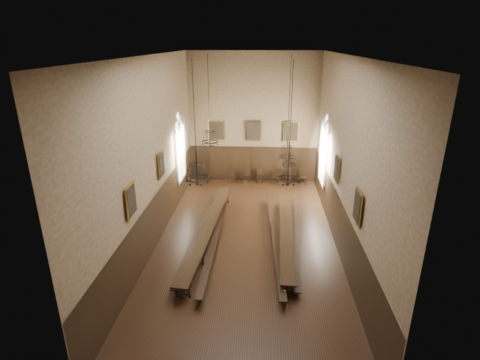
# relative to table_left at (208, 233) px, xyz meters

# --- Properties ---
(floor) EXTENTS (9.00, 18.00, 0.02)m
(floor) POSITION_rel_table_left_xyz_m (1.96, -0.13, -0.41)
(floor) COLOR black
(floor) RESTS_ON ground
(ceiling) EXTENTS (9.00, 18.00, 0.02)m
(ceiling) POSITION_rel_table_left_xyz_m (1.96, -0.13, 8.61)
(ceiling) COLOR black
(ceiling) RESTS_ON ground
(wall_back) EXTENTS (9.00, 0.02, 9.00)m
(wall_back) POSITION_rel_table_left_xyz_m (1.96, 8.88, 4.10)
(wall_back) COLOR #92755A
(wall_back) RESTS_ON ground
(wall_front) EXTENTS (9.00, 0.02, 9.00)m
(wall_front) POSITION_rel_table_left_xyz_m (1.96, -9.14, 4.10)
(wall_front) COLOR #92755A
(wall_front) RESTS_ON ground
(wall_left) EXTENTS (0.02, 18.00, 9.00)m
(wall_left) POSITION_rel_table_left_xyz_m (-2.55, -0.13, 4.10)
(wall_left) COLOR #92755A
(wall_left) RESTS_ON ground
(wall_right) EXTENTS (0.02, 18.00, 9.00)m
(wall_right) POSITION_rel_table_left_xyz_m (6.47, -0.13, 4.10)
(wall_right) COLOR #92755A
(wall_right) RESTS_ON ground
(wainscot_panelling) EXTENTS (9.00, 18.00, 2.50)m
(wainscot_panelling) POSITION_rel_table_left_xyz_m (1.96, -0.13, 0.85)
(wainscot_panelling) COLOR black
(wainscot_panelling) RESTS_ON floor
(table_left) EXTENTS (1.43, 10.32, 0.80)m
(table_left) POSITION_rel_table_left_xyz_m (0.00, 0.00, 0.00)
(table_left) COLOR black
(table_left) RESTS_ON floor
(table_right) EXTENTS (0.95, 9.23, 0.72)m
(table_right) POSITION_rel_table_left_xyz_m (3.97, 0.02, -0.04)
(table_right) COLOR black
(table_right) RESTS_ON floor
(bench_left_outer) EXTENTS (0.54, 9.58, 0.43)m
(bench_left_outer) POSITION_rel_table_left_xyz_m (-0.56, 0.00, -0.13)
(bench_left_outer) COLOR black
(bench_left_outer) RESTS_ON floor
(bench_left_inner) EXTENTS (0.38, 10.77, 0.48)m
(bench_left_inner) POSITION_rel_table_left_xyz_m (0.43, 0.01, -0.09)
(bench_left_inner) COLOR black
(bench_left_inner) RESTS_ON floor
(bench_right_inner) EXTENTS (0.73, 10.33, 0.46)m
(bench_right_inner) POSITION_rel_table_left_xyz_m (3.39, -0.08, -0.11)
(bench_right_inner) COLOR black
(bench_right_inner) RESTS_ON floor
(bench_right_outer) EXTENTS (0.90, 9.39, 0.42)m
(bench_right_outer) POSITION_rel_table_left_xyz_m (4.50, 0.08, -0.13)
(bench_right_outer) COLOR black
(bench_right_outer) RESTS_ON floor
(chair_0) EXTENTS (0.46, 0.46, 0.97)m
(chair_0) POSITION_rel_table_left_xyz_m (-1.43, 8.43, -0.11)
(chair_0) COLOR black
(chair_0) RESTS_ON floor
(chair_2) EXTENTS (0.50, 0.50, 0.90)m
(chair_2) POSITION_rel_table_left_xyz_m (0.42, 8.36, -0.13)
(chair_2) COLOR black
(chair_2) RESTS_ON floor
(chair_3) EXTENTS (0.53, 0.53, 0.99)m
(chair_3) POSITION_rel_table_left_xyz_m (1.54, 8.35, -0.10)
(chair_3) COLOR black
(chair_3) RESTS_ON floor
(chair_4) EXTENTS (0.48, 0.48, 0.99)m
(chair_4) POSITION_rel_table_left_xyz_m (2.51, 8.42, -0.10)
(chair_4) COLOR black
(chair_4) RESTS_ON floor
(chair_5) EXTENTS (0.52, 0.52, 0.92)m
(chair_5) POSITION_rel_table_left_xyz_m (3.54, 8.39, -0.12)
(chair_5) COLOR black
(chair_5) RESTS_ON floor
(chair_6) EXTENTS (0.43, 0.43, 0.90)m
(chair_6) POSITION_rel_table_left_xyz_m (4.54, 8.35, -0.13)
(chair_6) COLOR black
(chair_6) RESTS_ON floor
(chair_7) EXTENTS (0.50, 0.50, 1.04)m
(chair_7) POSITION_rel_table_left_xyz_m (5.54, 8.40, -0.09)
(chair_7) COLOR black
(chair_7) RESTS_ON floor
(chandelier_back_left) EXTENTS (0.89, 0.89, 4.71)m
(chandelier_back_left) POSITION_rel_table_left_xyz_m (-0.18, 2.79, 4.34)
(chandelier_back_left) COLOR black
(chandelier_back_left) RESTS_ON ceiling
(chandelier_back_right) EXTENTS (0.84, 0.84, 5.29)m
(chandelier_back_right) POSITION_rel_table_left_xyz_m (3.96, 2.17, 3.82)
(chandelier_back_right) COLOR black
(chandelier_back_right) RESTS_ON ceiling
(chandelier_front_left) EXTENTS (0.91, 0.91, 4.76)m
(chandelier_front_left) POSITION_rel_table_left_xyz_m (0.09, -2.83, 4.30)
(chandelier_front_left) COLOR black
(chandelier_front_left) RESTS_ON ceiling
(chandelier_front_right) EXTENTS (0.87, 0.87, 4.64)m
(chandelier_front_right) POSITION_rel_table_left_xyz_m (3.72, -2.90, 4.41)
(chandelier_front_right) COLOR black
(chandelier_front_right) RESTS_ON ceiling
(portrait_back_0) EXTENTS (1.10, 0.12, 1.40)m
(portrait_back_0) POSITION_rel_table_left_xyz_m (-0.64, 8.75, 3.30)
(portrait_back_0) COLOR #AA8228
(portrait_back_0) RESTS_ON wall_back
(portrait_back_1) EXTENTS (1.10, 0.12, 1.40)m
(portrait_back_1) POSITION_rel_table_left_xyz_m (1.96, 8.75, 3.30)
(portrait_back_1) COLOR #AA8228
(portrait_back_1) RESTS_ON wall_back
(portrait_back_2) EXTENTS (1.10, 0.12, 1.40)m
(portrait_back_2) POSITION_rel_table_left_xyz_m (4.56, 8.75, 3.30)
(portrait_back_2) COLOR #AA8228
(portrait_back_2) RESTS_ON wall_back
(portrait_left_0) EXTENTS (0.12, 1.00, 1.30)m
(portrait_left_0) POSITION_rel_table_left_xyz_m (-2.42, 0.87, 3.30)
(portrait_left_0) COLOR #AA8228
(portrait_left_0) RESTS_ON wall_left
(portrait_left_1) EXTENTS (0.12, 1.00, 1.30)m
(portrait_left_1) POSITION_rel_table_left_xyz_m (-2.42, -3.63, 3.30)
(portrait_left_1) COLOR #AA8228
(portrait_left_1) RESTS_ON wall_left
(portrait_right_0) EXTENTS (0.12, 1.00, 1.30)m
(portrait_right_0) POSITION_rel_table_left_xyz_m (6.34, 0.87, 3.30)
(portrait_right_0) COLOR #AA8228
(portrait_right_0) RESTS_ON wall_right
(portrait_right_1) EXTENTS (0.12, 1.00, 1.30)m
(portrait_right_1) POSITION_rel_table_left_xyz_m (6.34, -3.63, 3.30)
(portrait_right_1) COLOR #AA8228
(portrait_right_1) RESTS_ON wall_right
(window_right) EXTENTS (0.20, 2.20, 4.60)m
(window_right) POSITION_rel_table_left_xyz_m (6.39, 5.37, 3.00)
(window_right) COLOR white
(window_right) RESTS_ON wall_right
(window_left) EXTENTS (0.20, 2.20, 4.60)m
(window_left) POSITION_rel_table_left_xyz_m (-2.47, 5.37, 3.00)
(window_left) COLOR white
(window_left) RESTS_ON wall_left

